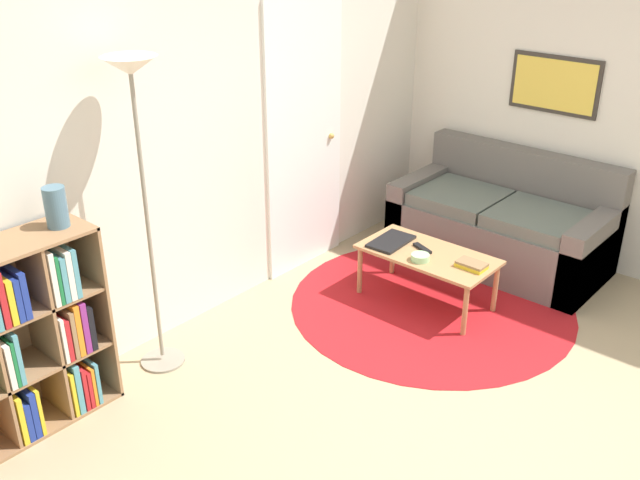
% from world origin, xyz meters
% --- Properties ---
extents(ground_plane, '(14.00, 14.00, 0.00)m').
position_xyz_m(ground_plane, '(0.00, 0.00, 0.00)').
color(ground_plane, tan).
extents(wall_back, '(7.70, 0.11, 2.60)m').
position_xyz_m(wall_back, '(0.03, 2.28, 1.29)').
color(wall_back, silver).
rests_on(wall_back, ground_plane).
extents(wall_right, '(0.08, 5.25, 2.60)m').
position_xyz_m(wall_right, '(2.37, 1.12, 1.30)').
color(wall_right, silver).
rests_on(wall_right, ground_plane).
extents(rug, '(2.01, 2.01, 0.01)m').
position_xyz_m(rug, '(0.99, 1.10, 0.00)').
color(rug, '#B2191E').
rests_on(rug, ground_plane).
extents(bookshelf, '(0.95, 0.34, 1.08)m').
position_xyz_m(bookshelf, '(-1.55, 2.06, 0.54)').
color(bookshelf, '#936B47').
rests_on(bookshelf, ground_plane).
extents(floor_lamp, '(0.30, 0.30, 1.89)m').
position_xyz_m(floor_lamp, '(-0.70, 2.00, 1.57)').
color(floor_lamp, gray).
rests_on(floor_lamp, ground_plane).
extents(couch, '(0.83, 1.62, 0.85)m').
position_xyz_m(couch, '(1.98, 1.09, 0.29)').
color(couch, '#66605B').
rests_on(couch, ground_plane).
extents(coffee_table, '(0.49, 0.95, 0.39)m').
position_xyz_m(coffee_table, '(1.00, 1.17, 0.35)').
color(coffee_table, '#AD7F51').
rests_on(coffee_table, ground_plane).
extents(laptop, '(0.37, 0.23, 0.02)m').
position_xyz_m(laptop, '(0.97, 1.46, 0.40)').
color(laptop, black).
rests_on(laptop, coffee_table).
extents(bowl, '(0.13, 0.13, 0.05)m').
position_xyz_m(bowl, '(0.87, 1.14, 0.41)').
color(bowl, '#9ED193').
rests_on(bowl, coffee_table).
extents(book_stack_on_table, '(0.12, 0.20, 0.04)m').
position_xyz_m(book_stack_on_table, '(1.00, 0.82, 0.41)').
color(book_stack_on_table, gold).
rests_on(book_stack_on_table, coffee_table).
extents(remote, '(0.10, 0.18, 0.02)m').
position_xyz_m(remote, '(1.02, 1.23, 0.40)').
color(remote, black).
rests_on(remote, coffee_table).
extents(vase_on_shelf, '(0.12, 0.12, 0.22)m').
position_xyz_m(vase_on_shelf, '(-1.20, 2.06, 1.19)').
color(vase_on_shelf, slate).
rests_on(vase_on_shelf, bookshelf).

